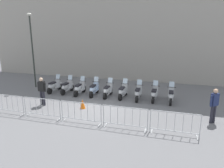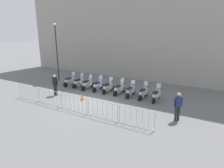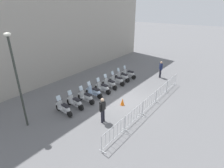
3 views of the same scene
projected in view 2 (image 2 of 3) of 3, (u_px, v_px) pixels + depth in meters
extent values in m
plane|color=slate|center=(93.00, 100.00, 14.73)|extent=(120.00, 120.00, 0.00)
cube|color=#9E998E|center=(139.00, 9.00, 19.97)|extent=(28.09, 3.89, 14.32)
cylinder|color=black|center=(75.00, 82.00, 18.99)|extent=(0.20, 0.49, 0.48)
cylinder|color=black|center=(66.00, 85.00, 17.99)|extent=(0.20, 0.49, 0.48)
cube|color=#B7BABC|center=(70.00, 83.00, 18.48)|extent=(0.38, 0.90, 0.10)
ellipsoid|color=#B7BABC|center=(68.00, 81.00, 18.19)|extent=(0.46, 0.88, 0.40)
cube|color=black|center=(68.00, 78.00, 18.16)|extent=(0.35, 0.63, 0.10)
cube|color=#B7BABC|center=(73.00, 79.00, 18.76)|extent=(0.35, 0.18, 0.60)
cylinder|color=black|center=(73.00, 76.00, 18.67)|extent=(0.56, 0.10, 0.04)
cube|color=silver|center=(73.00, 74.00, 18.66)|extent=(0.33, 0.18, 0.35)
cube|color=#B7BABC|center=(75.00, 79.00, 18.92)|extent=(0.24, 0.34, 0.06)
cylinder|color=black|center=(83.00, 83.00, 18.52)|extent=(0.18, 0.49, 0.48)
cylinder|color=black|center=(75.00, 86.00, 17.50)|extent=(0.18, 0.49, 0.48)
cube|color=#B7BABC|center=(79.00, 84.00, 18.00)|extent=(0.35, 0.89, 0.10)
ellipsoid|color=#B7BABC|center=(77.00, 82.00, 17.70)|extent=(0.43, 0.87, 0.40)
cube|color=black|center=(77.00, 80.00, 17.67)|extent=(0.33, 0.62, 0.10)
cube|color=#B7BABC|center=(82.00, 80.00, 18.28)|extent=(0.35, 0.17, 0.60)
cylinder|color=black|center=(82.00, 77.00, 18.19)|extent=(0.56, 0.08, 0.04)
cube|color=silver|center=(82.00, 75.00, 18.18)|extent=(0.33, 0.16, 0.35)
cube|color=#B7BABC|center=(83.00, 80.00, 18.45)|extent=(0.22, 0.33, 0.06)
cylinder|color=black|center=(92.00, 85.00, 17.96)|extent=(0.18, 0.49, 0.48)
cylinder|color=black|center=(83.00, 88.00, 16.94)|extent=(0.18, 0.49, 0.48)
cube|color=#B7BABC|center=(88.00, 86.00, 17.44)|extent=(0.35, 0.89, 0.10)
ellipsoid|color=#B7BABC|center=(86.00, 84.00, 17.14)|extent=(0.43, 0.87, 0.40)
cube|color=black|center=(86.00, 82.00, 17.10)|extent=(0.33, 0.62, 0.10)
cube|color=#B7BABC|center=(90.00, 82.00, 17.72)|extent=(0.35, 0.17, 0.60)
cylinder|color=black|center=(90.00, 78.00, 17.63)|extent=(0.56, 0.08, 0.04)
cube|color=silver|center=(91.00, 76.00, 17.62)|extent=(0.33, 0.17, 0.35)
cube|color=#B7BABC|center=(92.00, 82.00, 17.88)|extent=(0.23, 0.34, 0.06)
cylinder|color=black|center=(102.00, 86.00, 17.58)|extent=(0.15, 0.48, 0.48)
cylinder|color=black|center=(94.00, 90.00, 16.53)|extent=(0.15, 0.48, 0.48)
cube|color=#A8C1E0|center=(98.00, 87.00, 17.04)|extent=(0.30, 0.88, 0.10)
ellipsoid|color=#A8C1E0|center=(96.00, 85.00, 16.74)|extent=(0.38, 0.85, 0.40)
cube|color=black|center=(96.00, 83.00, 16.70)|extent=(0.30, 0.61, 0.10)
cube|color=#A8C1E0|center=(101.00, 83.00, 17.34)|extent=(0.34, 0.15, 0.60)
cylinder|color=black|center=(101.00, 79.00, 17.25)|extent=(0.56, 0.05, 0.04)
cube|color=silver|center=(101.00, 77.00, 17.24)|extent=(0.32, 0.15, 0.35)
cube|color=#A8C1E0|center=(102.00, 83.00, 17.51)|extent=(0.21, 0.33, 0.06)
cylinder|color=black|center=(112.00, 88.00, 17.02)|extent=(0.18, 0.49, 0.48)
cylinder|color=black|center=(104.00, 92.00, 16.00)|extent=(0.18, 0.49, 0.48)
cube|color=#B7BABC|center=(108.00, 89.00, 16.50)|extent=(0.35, 0.89, 0.10)
ellipsoid|color=#B7BABC|center=(106.00, 87.00, 16.21)|extent=(0.43, 0.87, 0.40)
cube|color=black|center=(106.00, 85.00, 16.17)|extent=(0.33, 0.62, 0.10)
cube|color=#B7BABC|center=(111.00, 85.00, 16.79)|extent=(0.35, 0.17, 0.60)
cylinder|color=black|center=(111.00, 81.00, 16.70)|extent=(0.56, 0.08, 0.04)
cube|color=silver|center=(111.00, 79.00, 16.69)|extent=(0.33, 0.17, 0.35)
cube|color=#B7BABC|center=(112.00, 85.00, 16.95)|extent=(0.23, 0.34, 0.06)
cylinder|color=black|center=(123.00, 89.00, 16.57)|extent=(0.20, 0.49, 0.48)
cylinder|color=black|center=(115.00, 93.00, 15.57)|extent=(0.20, 0.49, 0.48)
cube|color=#B7BABC|center=(119.00, 91.00, 16.06)|extent=(0.38, 0.90, 0.10)
ellipsoid|color=#B7BABC|center=(118.00, 89.00, 15.77)|extent=(0.46, 0.88, 0.40)
cube|color=black|center=(118.00, 86.00, 15.73)|extent=(0.35, 0.63, 0.10)
cube|color=#B7BABC|center=(122.00, 86.00, 16.33)|extent=(0.35, 0.18, 0.60)
cylinder|color=black|center=(122.00, 83.00, 16.24)|extent=(0.56, 0.10, 0.04)
cube|color=silver|center=(122.00, 80.00, 16.23)|extent=(0.33, 0.18, 0.35)
cube|color=#B7BABC|center=(123.00, 86.00, 16.49)|extent=(0.24, 0.34, 0.06)
cylinder|color=black|center=(133.00, 91.00, 16.05)|extent=(0.15, 0.48, 0.48)
cylinder|color=black|center=(127.00, 96.00, 15.00)|extent=(0.15, 0.48, 0.48)
cube|color=#B7BABC|center=(131.00, 93.00, 15.51)|extent=(0.31, 0.88, 0.10)
ellipsoid|color=#B7BABC|center=(129.00, 91.00, 15.21)|extent=(0.39, 0.85, 0.40)
cube|color=black|center=(129.00, 88.00, 15.18)|extent=(0.30, 0.61, 0.10)
cube|color=#B7BABC|center=(133.00, 88.00, 15.81)|extent=(0.34, 0.15, 0.60)
cylinder|color=black|center=(133.00, 84.00, 15.72)|extent=(0.56, 0.05, 0.04)
cube|color=silver|center=(133.00, 82.00, 15.71)|extent=(0.32, 0.15, 0.35)
cube|color=#B7BABC|center=(134.00, 88.00, 15.98)|extent=(0.21, 0.33, 0.06)
cylinder|color=black|center=(146.00, 93.00, 15.61)|extent=(0.18, 0.49, 0.48)
cylinder|color=black|center=(140.00, 98.00, 14.59)|extent=(0.18, 0.49, 0.48)
cube|color=#B7BABC|center=(143.00, 95.00, 15.09)|extent=(0.35, 0.89, 0.10)
ellipsoid|color=#B7BABC|center=(142.00, 93.00, 14.80)|extent=(0.43, 0.87, 0.40)
cube|color=black|center=(142.00, 90.00, 14.76)|extent=(0.33, 0.62, 0.10)
cube|color=#B7BABC|center=(145.00, 90.00, 15.37)|extent=(0.35, 0.17, 0.60)
cylinder|color=black|center=(146.00, 86.00, 15.28)|extent=(0.56, 0.08, 0.04)
cube|color=silver|center=(146.00, 84.00, 15.27)|extent=(0.33, 0.17, 0.35)
cube|color=#B7BABC|center=(146.00, 90.00, 15.54)|extent=(0.23, 0.34, 0.06)
cylinder|color=black|center=(158.00, 95.00, 15.08)|extent=(0.17, 0.49, 0.48)
cylinder|color=black|center=(154.00, 100.00, 14.04)|extent=(0.17, 0.49, 0.48)
cube|color=#B7BABC|center=(156.00, 97.00, 14.55)|extent=(0.33, 0.88, 0.10)
ellipsoid|color=#B7BABC|center=(155.00, 95.00, 14.25)|extent=(0.40, 0.86, 0.40)
cube|color=black|center=(156.00, 92.00, 14.21)|extent=(0.31, 0.61, 0.10)
cube|color=#B7BABC|center=(158.00, 92.00, 14.84)|extent=(0.35, 0.16, 0.60)
cylinder|color=black|center=(158.00, 88.00, 14.74)|extent=(0.56, 0.07, 0.04)
cube|color=silver|center=(159.00, 86.00, 14.74)|extent=(0.33, 0.16, 0.35)
cube|color=#B7BABC|center=(159.00, 92.00, 15.00)|extent=(0.22, 0.33, 0.06)
cube|color=#B2B5B7|center=(22.00, 97.00, 15.39)|extent=(0.06, 0.44, 0.04)
cube|color=#B2B5B7|center=(38.00, 101.00, 14.49)|extent=(0.06, 0.44, 0.04)
cylinder|color=#B2B5B7|center=(20.00, 91.00, 15.29)|extent=(0.04, 0.04, 1.05)
cylinder|color=#B2B5B7|center=(38.00, 95.00, 14.31)|extent=(0.04, 0.04, 1.05)
cylinder|color=#B2B5B7|center=(28.00, 86.00, 14.66)|extent=(2.07, 0.15, 0.04)
cylinder|color=#B2B5B7|center=(29.00, 97.00, 14.90)|extent=(2.07, 0.15, 0.04)
cylinder|color=#B2B5B7|center=(23.00, 90.00, 15.10)|extent=(0.02, 0.02, 0.87)
cylinder|color=#B2B5B7|center=(26.00, 91.00, 14.94)|extent=(0.02, 0.02, 0.87)
cylinder|color=#B2B5B7|center=(29.00, 92.00, 14.78)|extent=(0.02, 0.02, 0.87)
cylinder|color=#B2B5B7|center=(32.00, 92.00, 14.61)|extent=(0.02, 0.02, 0.87)
cylinder|color=#B2B5B7|center=(35.00, 93.00, 14.45)|extent=(0.02, 0.02, 0.87)
cube|color=#B2B5B7|center=(41.00, 102.00, 14.36)|extent=(0.06, 0.44, 0.04)
cube|color=#B2B5B7|center=(60.00, 107.00, 13.46)|extent=(0.06, 0.44, 0.04)
cylinder|color=#B2B5B7|center=(40.00, 95.00, 14.26)|extent=(0.04, 0.04, 1.05)
cylinder|color=#B2B5B7|center=(61.00, 100.00, 13.28)|extent=(0.04, 0.04, 1.05)
cylinder|color=#B2B5B7|center=(49.00, 91.00, 13.62)|extent=(2.07, 0.15, 0.04)
cylinder|color=#B2B5B7|center=(50.00, 102.00, 13.86)|extent=(2.07, 0.15, 0.04)
cylinder|color=#B2B5B7|center=(43.00, 95.00, 14.07)|extent=(0.02, 0.02, 0.87)
cylinder|color=#B2B5B7|center=(46.00, 96.00, 13.91)|extent=(0.02, 0.02, 0.87)
cylinder|color=#B2B5B7|center=(50.00, 96.00, 13.74)|extent=(0.02, 0.02, 0.87)
cylinder|color=#B2B5B7|center=(53.00, 97.00, 13.58)|extent=(0.02, 0.02, 0.87)
cylinder|color=#B2B5B7|center=(57.00, 98.00, 13.42)|extent=(0.02, 0.02, 0.87)
cube|color=#B2B5B7|center=(63.00, 108.00, 13.33)|extent=(0.06, 0.44, 0.04)
cube|color=#B2B5B7|center=(86.00, 113.00, 12.43)|extent=(0.06, 0.44, 0.04)
cylinder|color=#B2B5B7|center=(62.00, 100.00, 13.23)|extent=(0.04, 0.04, 1.05)
cylinder|color=#B2B5B7|center=(87.00, 106.00, 12.25)|extent=(0.04, 0.04, 1.05)
cylinder|color=#B2B5B7|center=(74.00, 96.00, 12.59)|extent=(2.07, 0.15, 0.04)
cylinder|color=#B2B5B7|center=(74.00, 108.00, 12.83)|extent=(2.07, 0.15, 0.04)
cylinder|color=#B2B5B7|center=(66.00, 100.00, 13.04)|extent=(0.02, 0.02, 0.87)
cylinder|color=#B2B5B7|center=(70.00, 101.00, 12.88)|extent=(0.02, 0.02, 0.87)
cylinder|color=#B2B5B7|center=(74.00, 102.00, 12.71)|extent=(0.02, 0.02, 0.87)
cylinder|color=#B2B5B7|center=(78.00, 103.00, 12.55)|extent=(0.02, 0.02, 0.87)
cylinder|color=#B2B5B7|center=(82.00, 104.00, 12.39)|extent=(0.02, 0.02, 0.87)
cube|color=#B2B5B7|center=(90.00, 114.00, 12.29)|extent=(0.06, 0.44, 0.04)
cube|color=#B2B5B7|center=(116.00, 121.00, 11.40)|extent=(0.06, 0.44, 0.04)
cylinder|color=#B2B5B7|center=(88.00, 107.00, 12.19)|extent=(0.04, 0.04, 1.05)
cylinder|color=#B2B5B7|center=(118.00, 113.00, 11.22)|extent=(0.04, 0.04, 1.05)
cylinder|color=#B2B5B7|center=(102.00, 102.00, 11.56)|extent=(2.07, 0.15, 0.04)
cylinder|color=#B2B5B7|center=(102.00, 115.00, 11.80)|extent=(2.07, 0.15, 0.04)
cylinder|color=#B2B5B7|center=(93.00, 106.00, 12.01)|extent=(0.02, 0.02, 0.87)
cylinder|color=#B2B5B7|center=(98.00, 107.00, 11.84)|extent=(0.02, 0.02, 0.87)
cylinder|color=#B2B5B7|center=(102.00, 108.00, 11.68)|extent=(0.02, 0.02, 0.87)
cylinder|color=#B2B5B7|center=(107.00, 110.00, 11.52)|extent=(0.02, 0.02, 0.87)
cylinder|color=#B2B5B7|center=(112.00, 111.00, 11.36)|extent=(0.02, 0.02, 0.87)
cube|color=#B2B5B7|center=(121.00, 122.00, 11.26)|extent=(0.06, 0.44, 0.04)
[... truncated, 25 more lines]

